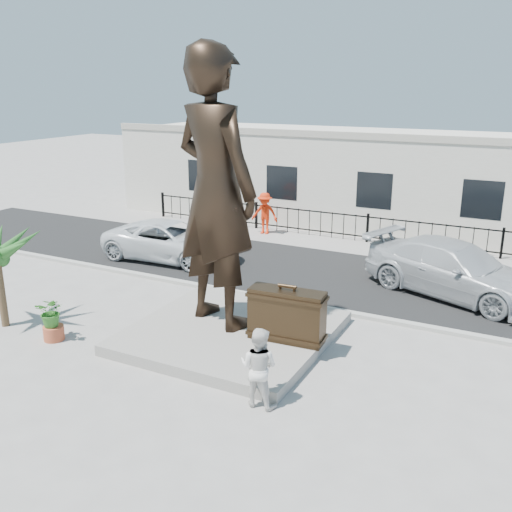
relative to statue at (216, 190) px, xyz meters
The scene contains 16 objects.
ground 4.55m from the statue, 58.54° to the right, with size 100.00×100.00×0.00m, color #9E9991.
street 7.51m from the statue, 80.17° to the left, with size 40.00×7.00×0.01m, color black.
curb 4.96m from the statue, 68.44° to the left, with size 40.00×0.25×0.12m, color #A5A399.
far_sidewalk 11.06m from the statue, 83.98° to the left, with size 40.00×2.50×0.02m, color #9E9991.
plinth 3.95m from the statue, 24.60° to the right, with size 5.20×5.20×0.30m, color gray.
fence 11.61m from the statue, 84.41° to the left, with size 22.00×0.10×1.20m, color black.
building 15.38m from the statue, 85.94° to the left, with size 28.00×7.00×4.40m, color silver.
statue is the anchor object (origin of this frame).
suitcase 3.81m from the statue, ahead, with size 1.98×0.63×1.39m, color #2E2113.
tourist 5.16m from the statue, 46.96° to the right, with size 0.88×0.69×1.81m, color white.
car_white 7.90m from the statue, 135.80° to the left, with size 2.52×5.46×1.52m, color silver.
car_silver 8.71m from the statue, 47.32° to the left, with size 2.48×6.09×1.77m, color #BABCBF.
worker 11.32m from the statue, 109.31° to the left, with size 1.25×0.72×1.93m, color red.
palm_tree 7.44m from the statue, 155.72° to the right, with size 1.80×1.80×3.20m, color #20511D, non-canonical shape.
planter 5.95m from the statue, 144.76° to the right, with size 0.56×0.56×0.40m, color #B64F30.
shrub 5.57m from the statue, 144.76° to the right, with size 0.77×0.67×0.86m, color #307024.
Camera 1 is at (6.69, -11.10, 6.79)m, focal length 40.00 mm.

